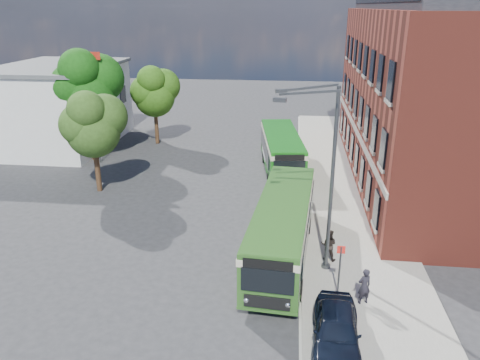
# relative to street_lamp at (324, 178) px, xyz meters

# --- Properties ---
(ground) EXTENTS (120.00, 120.00, 0.00)m
(ground) POSITION_rel_street_lamp_xyz_m (-4.84, 2.00, -4.79)
(ground) COLOR #2B2B2D
(ground) RESTS_ON ground
(pavement) EXTENTS (6.00, 48.00, 0.15)m
(pavement) POSITION_rel_street_lamp_xyz_m (2.16, 10.00, -4.72)
(pavement) COLOR gray
(pavement) RESTS_ON ground
(kerb_line) EXTENTS (0.12, 48.00, 0.01)m
(kerb_line) POSITION_rel_street_lamp_xyz_m (-0.89, 10.00, -4.79)
(kerb_line) COLOR beige
(kerb_line) RESTS_ON ground
(brick_office) EXTENTS (12.10, 26.00, 14.20)m
(brick_office) POSITION_rel_street_lamp_xyz_m (9.16, 14.00, 2.18)
(brick_office) COLOR maroon
(brick_office) RESTS_ON ground
(white_building) EXTENTS (9.40, 13.40, 7.30)m
(white_building) POSITION_rel_street_lamp_xyz_m (-22.84, 20.00, -1.13)
(white_building) COLOR silver
(white_building) RESTS_ON ground
(flagpole) EXTENTS (0.95, 0.10, 9.00)m
(flagpole) POSITION_rel_street_lamp_xyz_m (-17.29, 15.00, 0.15)
(flagpole) COLOR #3A3C3F
(flagpole) RESTS_ON ground
(street_lamp) EXTENTS (2.96, 2.38, 9.00)m
(street_lamp) POSITION_rel_street_lamp_xyz_m (0.00, 0.00, 0.00)
(street_lamp) COLOR #3A3C3F
(street_lamp) RESTS_ON ground
(bus_stop_sign) EXTENTS (0.35, 0.08, 2.52)m
(bus_stop_sign) POSITION_rel_street_lamp_xyz_m (0.76, -2.20, -3.28)
(bus_stop_sign) COLOR #3A3C3F
(bus_stop_sign) RESTS_ON ground
(bus_front) EXTENTS (3.43, 11.43, 3.02)m
(bus_front) POSITION_rel_street_lamp_xyz_m (-1.84, 1.16, -2.96)
(bus_front) COLOR #2C591F
(bus_front) RESTS_ON ground
(bus_rear) EXTENTS (3.90, 10.26, 3.02)m
(bus_rear) POSITION_rel_street_lamp_xyz_m (-2.33, 14.47, -2.96)
(bus_rear) COLOR #156215
(bus_rear) RESTS_ON ground
(parked_car) EXTENTS (1.93, 4.37, 1.46)m
(parked_car) POSITION_rel_street_lamp_xyz_m (0.40, -5.69, -3.91)
(parked_car) COLOR black
(parked_car) RESTS_ON pavement
(pedestrian_a) EXTENTS (0.72, 0.61, 1.67)m
(pedestrian_a) POSITION_rel_street_lamp_xyz_m (1.78, -2.80, -3.81)
(pedestrian_a) COLOR black
(pedestrian_a) RESTS_ON pavement
(pedestrian_b) EXTENTS (0.92, 0.79, 1.65)m
(pedestrian_b) POSITION_rel_street_lamp_xyz_m (0.50, 0.76, -3.81)
(pedestrian_b) COLOR black
(pedestrian_b) RESTS_ON pavement
(tree_left) EXTENTS (4.23, 4.02, 7.14)m
(tree_left) POSITION_rel_street_lamp_xyz_m (-14.80, 8.80, 0.05)
(tree_left) COLOR #3C2615
(tree_left) RESTS_ON ground
(tree_mid) EXTENTS (5.45, 5.18, 9.20)m
(tree_mid) POSITION_rel_street_lamp_xyz_m (-18.06, 15.61, 1.45)
(tree_mid) COLOR #3C2615
(tree_mid) RESTS_ON ground
(tree_right) EXTENTS (4.32, 4.11, 7.30)m
(tree_right) POSITION_rel_street_lamp_xyz_m (-14.16, 21.09, 0.16)
(tree_right) COLOR #3C2615
(tree_right) RESTS_ON ground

